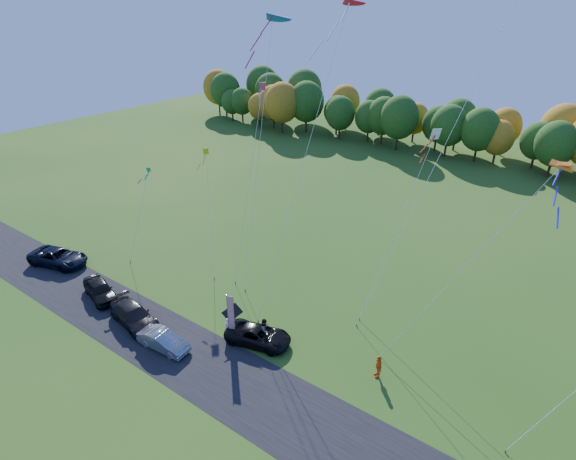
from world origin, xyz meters
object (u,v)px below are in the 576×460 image
Objects in this scene: black_suv at (258,335)px; feather_flag at (230,313)px; person_east at (378,366)px; silver_sedan at (163,341)px.

feather_flag is at bearing 98.79° from black_suv.
silver_sedan is at bearing -106.48° from person_east.
person_east is 0.44× the size of feather_flag.
black_suv is 1.24× the size of feather_flag.
person_east is 11.52m from feather_flag.
feather_flag is (-1.97, -0.86, 1.82)m from black_suv.
feather_flag is at bearing -48.03° from silver_sedan.
black_suv is at bearing -118.19° from person_east.
person_east reaches higher than black_suv.
person_east is (9.03, 2.15, 0.19)m from black_suv.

